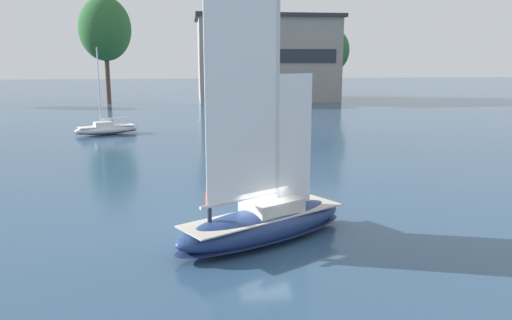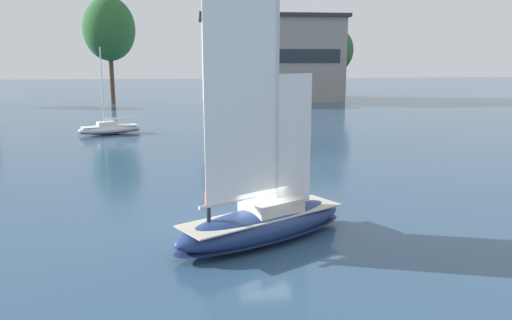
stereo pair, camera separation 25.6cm
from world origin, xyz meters
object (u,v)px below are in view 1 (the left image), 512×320
at_px(tree_shore_center, 105,29).
at_px(tree_shore_right, 332,50).
at_px(sailboat_main, 264,219).
at_px(sailboat_moored_near_marina, 107,129).

xyz_separation_m(tree_shore_center, tree_shore_right, (44.99, 2.08, -3.81)).
height_order(tree_shore_center, sailboat_main, tree_shore_center).
height_order(tree_shore_center, tree_shore_right, tree_shore_center).
relative_size(tree_shore_center, tree_shore_right, 1.37).
distance_m(sailboat_main, sailboat_moored_near_marina, 38.56).
distance_m(tree_shore_center, tree_shore_right, 45.20).
xyz_separation_m(tree_shore_right, sailboat_main, (-26.01, -79.72, -9.20)).
distance_m(tree_shore_right, sailboat_moored_near_marina, 59.18).
relative_size(tree_shore_center, sailboat_moored_near_marina, 2.03).
height_order(sailboat_main, sailboat_moored_near_marina, sailboat_main).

